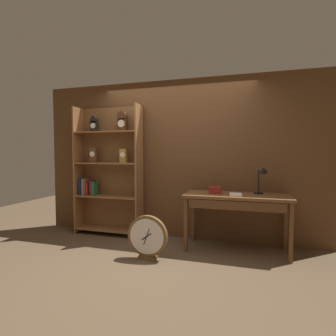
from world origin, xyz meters
name	(u,v)px	position (x,y,z in m)	size (l,w,h in m)	color
ground_plane	(149,267)	(0.00, 0.00, 0.00)	(10.00, 10.00, 0.00)	brown
back_wood_panel	(176,159)	(0.00, 1.28, 1.30)	(4.80, 0.05, 2.60)	brown
bookshelf	(108,171)	(-1.17, 1.11, 1.10)	(1.18, 0.31, 2.20)	brown
workbench	(237,201)	(1.00, 0.87, 0.72)	(1.47, 0.61, 0.81)	brown
desk_lamp	(261,178)	(1.33, 1.01, 1.05)	(0.19, 0.19, 0.41)	black
toolbox_small	(215,190)	(0.69, 0.88, 0.86)	(0.17, 0.12, 0.10)	maroon
open_repair_manual	(236,195)	(0.99, 0.79, 0.83)	(0.16, 0.22, 0.03)	silver
round_clock_large	(147,237)	(-0.11, 0.23, 0.30)	(0.55, 0.11, 0.59)	brown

